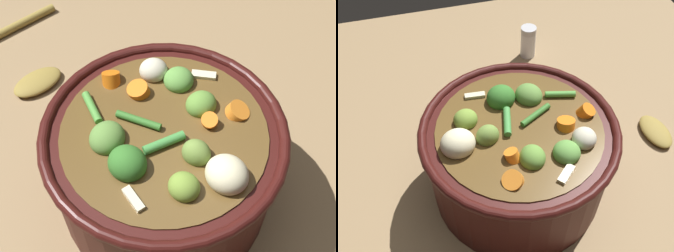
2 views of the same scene
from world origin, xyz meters
TOP-DOWN VIEW (x-y plane):
  - ground_plane at (0.00, 0.00)m, footprint 1.10×1.10m
  - cooking_pot at (-0.00, -0.00)m, footprint 0.27×0.27m
  - wooden_spoon at (0.32, 0.03)m, footprint 0.16×0.23m

SIDE VIEW (x-z plane):
  - ground_plane at x=0.00m, z-range 0.00..0.00m
  - wooden_spoon at x=0.32m, z-range 0.00..0.01m
  - cooking_pot at x=0.00m, z-range -0.01..0.15m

